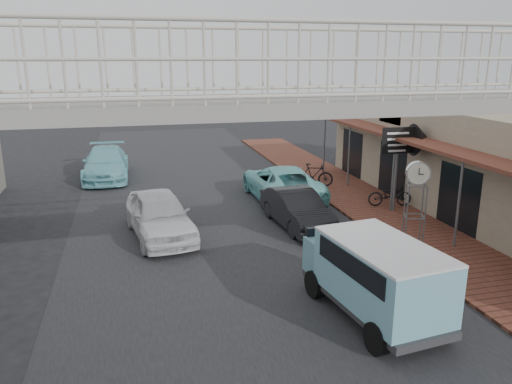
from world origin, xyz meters
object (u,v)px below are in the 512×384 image
white_hatchback (160,215)px  angkot_van (376,269)px  motorcycle_far (314,175)px  street_clock (418,178)px  angkot_far (106,163)px  arrow_sign (419,141)px  dark_sedan (297,209)px  angkot_curb (282,183)px  motorcycle_near (390,195)px

white_hatchback → angkot_van: (4.42, -6.73, 0.44)m
motorcycle_far → street_clock: size_ratio=0.62×
angkot_far → arrow_sign: (11.78, -8.82, 2.06)m
dark_sedan → street_clock: size_ratio=1.40×
angkot_far → dark_sedan: bearing=-53.1°
angkot_far → street_clock: (9.30, -12.82, 1.70)m
angkot_curb → angkot_far: (-7.32, 5.92, 0.01)m
street_clock → motorcycle_far: bearing=111.9°
angkot_far → angkot_van: bearing=-67.2°
dark_sedan → street_clock: (2.48, -3.50, 1.80)m
white_hatchback → angkot_curb: bearing=23.7°
arrow_sign → white_hatchback: bearing=-175.5°
white_hatchback → dark_sedan: bearing=-9.6°
angkot_curb → motorcycle_near: angkot_curb is taller
motorcycle_far → angkot_far: bearing=84.3°
motorcycle_near → motorcycle_far: motorcycle_far is taller
dark_sedan → street_clock: street_clock is taller
white_hatchback → angkot_far: white_hatchback is taller
dark_sedan → angkot_van: angkot_van is taller
angkot_far → arrow_sign: size_ratio=1.55×
angkot_curb → arrow_sign: (4.46, -2.90, 2.07)m
motorcycle_far → angkot_van: bearing=-174.1°
angkot_curb → motorcycle_near: size_ratio=3.10×
motorcycle_near → motorcycle_far: bearing=39.0°
street_clock → angkot_far: bearing=147.8°
white_hatchback → motorcycle_near: bearing=-1.5°
dark_sedan → motorcycle_near: size_ratio=2.31×
dark_sedan → angkot_curb: (0.50, 3.40, 0.09)m
motorcycle_far → street_clock: bearing=-160.1°
motorcycle_far → white_hatchback: bearing=143.0°
motorcycle_near → street_clock: size_ratio=0.61×
white_hatchback → arrow_sign: 9.96m
dark_sedan → arrow_sign: 5.43m
angkot_far → motorcycle_near: bearing=-35.5°
motorcycle_near → arrow_sign: arrow_sign is taller
angkot_curb → motorcycle_far: size_ratio=3.02×
motorcycle_near → arrow_sign: bearing=-123.2°
dark_sedan → arrow_sign: size_ratio=1.19×
angkot_curb → angkot_van: size_ratio=1.31×
angkot_curb → white_hatchback: bearing=31.6°
angkot_van → motorcycle_near: bearing=51.9°
arrow_sign → angkot_curb: bearing=149.3°
white_hatchback → street_clock: size_ratio=1.59×
street_clock → motorcycle_near: bearing=90.5°
white_hatchback → motorcycle_far: bearing=25.1°
street_clock → arrow_sign: bearing=80.1°
white_hatchback → angkot_curb: 6.21m
dark_sedan → angkot_van: bearing=-98.0°
street_clock → arrow_sign: 4.72m
angkot_curb → street_clock: (1.98, -6.90, 1.72)m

